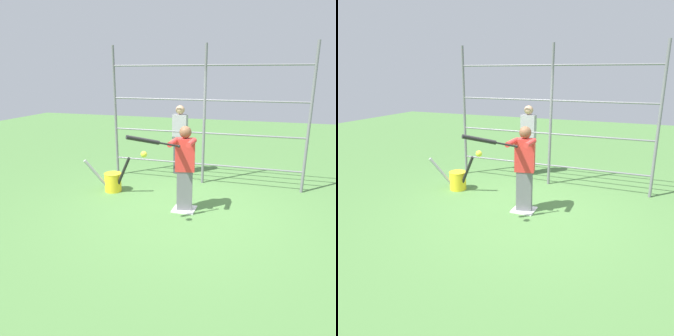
% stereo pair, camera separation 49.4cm
% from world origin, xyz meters
% --- Properties ---
extents(ground_plane, '(24.00, 24.00, 0.00)m').
position_xyz_m(ground_plane, '(0.00, 0.00, 0.00)').
color(ground_plane, '#4C7A3D').
extents(home_plate, '(0.40, 0.40, 0.02)m').
position_xyz_m(home_plate, '(0.00, 0.00, 0.01)').
color(home_plate, white).
rests_on(home_plate, ground).
extents(fence_backstop, '(4.25, 0.06, 2.98)m').
position_xyz_m(fence_backstop, '(0.00, -1.60, 1.49)').
color(fence_backstop, slate).
rests_on(fence_backstop, ground).
extents(batter, '(0.39, 0.57, 1.53)m').
position_xyz_m(batter, '(0.00, 0.02, 0.83)').
color(batter, slate).
rests_on(batter, ground).
extents(baseball_bat_swinging, '(0.69, 0.65, 0.28)m').
position_xyz_m(baseball_bat_swinging, '(0.39, 0.78, 1.40)').
color(baseball_bat_swinging, black).
extents(softball_in_flight, '(0.10, 0.10, 0.10)m').
position_xyz_m(softball_in_flight, '(0.38, 0.98, 1.24)').
color(softball_in_flight, yellow).
extents(bat_bucket, '(0.93, 0.58, 0.79)m').
position_xyz_m(bat_bucket, '(1.68, -0.49, 0.22)').
color(bat_bucket, yellow).
rests_on(bat_bucket, ground).
extents(bystander_behind_fence, '(0.34, 0.21, 1.66)m').
position_xyz_m(bystander_behind_fence, '(0.69, -2.16, 0.86)').
color(bystander_behind_fence, '#3F3F47').
rests_on(bystander_behind_fence, ground).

